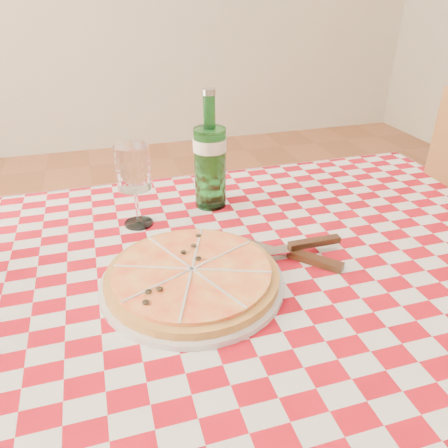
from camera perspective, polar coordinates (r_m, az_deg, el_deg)
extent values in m
cube|color=brown|center=(0.82, 2.55, -7.12)|extent=(1.20, 0.80, 0.04)
cylinder|color=brown|center=(1.33, -26.73, -15.07)|extent=(0.06, 0.06, 0.71)
cylinder|color=brown|center=(1.50, 17.85, -7.50)|extent=(0.06, 0.06, 0.71)
cube|color=#9B0916|center=(0.81, 2.58, -5.75)|extent=(1.30, 0.90, 0.01)
cylinder|color=brown|center=(1.58, 22.26, -12.10)|extent=(0.04, 0.04, 0.46)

